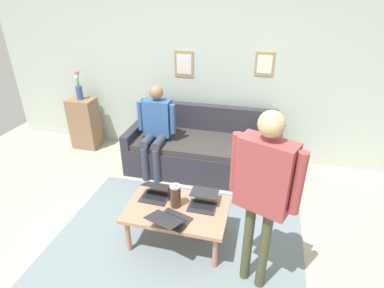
{
  "coord_description": "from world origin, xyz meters",
  "views": [
    {
      "loc": [
        -0.8,
        2.28,
        2.47
      ],
      "look_at": [
        -0.02,
        -0.84,
        0.8
      ],
      "focal_mm": 28.85,
      "sensor_mm": 36.0,
      "label": 1
    }
  ],
  "objects": [
    {
      "name": "flower_vase",
      "position": [
        2.07,
        -1.85,
        1.0
      ],
      "size": [
        0.1,
        0.11,
        0.44
      ],
      "color": "#35548B",
      "rests_on": "side_shelf"
    },
    {
      "name": "person_seated",
      "position": [
        0.64,
        -1.4,
        0.73
      ],
      "size": [
        0.55,
        0.51,
        1.28
      ],
      "color": "#363A49",
      "rests_on": "ground_plane"
    },
    {
      "name": "area_rug",
      "position": [
        -0.04,
        -0.01,
        0.0
      ],
      "size": [
        2.63,
        2.09,
        0.01
      ],
      "primitive_type": "cube",
      "color": "slate",
      "rests_on": "ground_plane"
    },
    {
      "name": "laptop_center",
      "position": [
        -0.05,
        0.13,
        0.48
      ],
      "size": [
        0.41,
        0.45,
        0.15
      ],
      "color": "#28282D",
      "rests_on": "coffee_table"
    },
    {
      "name": "person_standing",
      "position": [
        -0.86,
        0.22,
        1.09
      ],
      "size": [
        0.58,
        0.34,
        1.7
      ],
      "color": "#454930",
      "rests_on": "ground_plane"
    },
    {
      "name": "ground_plane",
      "position": [
        0.0,
        0.0,
        0.0
      ],
      "size": [
        7.68,
        7.68,
        0.0
      ],
      "primitive_type": "plane",
      "color": "#B3A591"
    },
    {
      "name": "side_shelf",
      "position": [
        2.07,
        -1.85,
        0.42
      ],
      "size": [
        0.42,
        0.32,
        0.84
      ],
      "color": "#87674B",
      "rests_on": "ground_plane"
    },
    {
      "name": "laptop_left",
      "position": [
        0.23,
        -0.24,
        0.48
      ],
      "size": [
        0.3,
        0.3,
        0.16
      ],
      "color": "#28282D",
      "rests_on": "coffee_table"
    },
    {
      "name": "back_wall",
      "position": [
        -0.0,
        -2.2,
        1.35
      ],
      "size": [
        7.04,
        0.11,
        2.7
      ],
      "color": "#B1C1B6",
      "rests_on": "ground_plane"
    },
    {
      "name": "french_press",
      "position": [
        -0.02,
        -0.14,
        0.56
      ],
      "size": [
        0.13,
        0.11,
        0.28
      ],
      "color": "#4C3323",
      "rests_on": "coffee_table"
    },
    {
      "name": "couch",
      "position": [
        0.04,
        -1.62,
        0.3
      ],
      "size": [
        2.09,
        0.91,
        0.88
      ],
      "color": "#2D2C34",
      "rests_on": "ground_plane"
    },
    {
      "name": "laptop_right",
      "position": [
        -0.29,
        -0.22,
        0.48
      ],
      "size": [
        0.28,
        0.31,
        0.12
      ],
      "color": "#28282D",
      "rests_on": "coffee_table"
    },
    {
      "name": "coffee_table",
      "position": [
        -0.04,
        -0.11,
        0.39
      ],
      "size": [
        1.04,
        0.66,
        0.43
      ],
      "color": "#AE785C",
      "rests_on": "ground_plane"
    }
  ]
}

